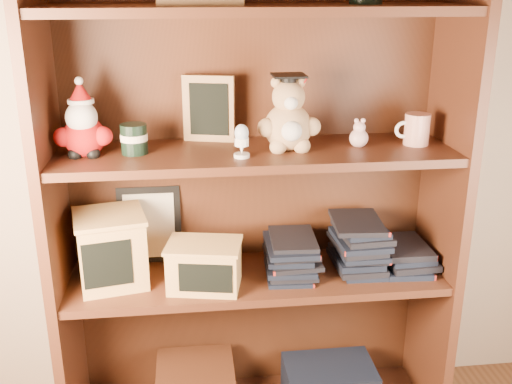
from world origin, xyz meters
TOP-DOWN VIEW (x-y plane):
  - bookcase at (0.21, 1.36)m, footprint 1.20×0.35m
  - shelf_lower at (0.21, 1.30)m, footprint 1.14×0.33m
  - shelf_upper at (0.21, 1.30)m, footprint 1.14×0.33m
  - santa_plush at (-0.27, 1.30)m, footprint 0.16×0.12m
  - teachers_tin at (-0.13, 1.30)m, footprint 0.08×0.08m
  - chalkboard_plaque at (0.08, 1.42)m, footprint 0.15×0.10m
  - egg_cup at (0.16, 1.23)m, footprint 0.04×0.04m
  - grad_teddy_bear at (0.30, 1.30)m, footprint 0.18×0.16m
  - pink_figurine at (0.51, 1.30)m, footprint 0.06×0.06m
  - teacher_mug at (0.69, 1.30)m, footprint 0.10×0.07m
  - certificate_frame at (-0.12, 1.44)m, footprint 0.20×0.05m
  - treats_box at (-0.22, 1.30)m, footprint 0.24×0.24m
  - pencils_box at (0.05, 1.24)m, footprint 0.24×0.19m
  - book_stack_left at (0.32, 1.30)m, footprint 0.14×0.20m
  - book_stack_mid at (0.54, 1.30)m, footprint 0.14×0.20m
  - book_stack_right at (0.69, 1.30)m, footprint 0.14×0.20m

SIDE VIEW (x-z plane):
  - shelf_lower at x=0.21m, z-range 0.53..0.55m
  - book_stack_right at x=0.69m, z-range 0.55..0.61m
  - book_stack_left at x=0.32m, z-range 0.55..0.68m
  - pencils_box at x=0.05m, z-range 0.55..0.69m
  - book_stack_mid at x=0.54m, z-range 0.55..0.71m
  - treats_box at x=-0.22m, z-range 0.55..0.77m
  - certificate_frame at x=-0.12m, z-range 0.55..0.80m
  - bookcase at x=0.21m, z-range -0.02..1.58m
  - shelf_upper at x=0.21m, z-range 0.93..0.95m
  - pink_figurine at x=0.51m, z-range 0.94..1.03m
  - teachers_tin at x=-0.13m, z-range 0.95..1.04m
  - teacher_mug at x=0.69m, z-range 0.95..1.04m
  - egg_cup at x=0.16m, z-range 0.95..1.05m
  - santa_plush at x=-0.27m, z-range 0.92..1.14m
  - grad_teddy_bear at x=0.30m, z-range 0.92..1.14m
  - chalkboard_plaque at x=0.08m, z-range 0.95..1.15m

